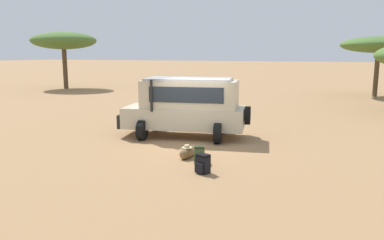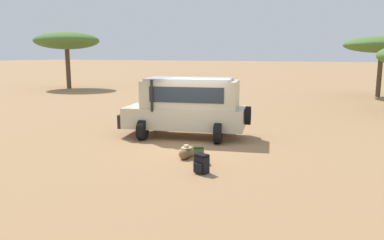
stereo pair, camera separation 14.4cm
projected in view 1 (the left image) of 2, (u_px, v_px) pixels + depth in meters
name	position (u px, v px, depth m)	size (l,w,h in m)	color
ground_plane	(192.00, 144.00, 14.27)	(320.00, 320.00, 0.00)	#9E754C
safari_vehicle	(187.00, 106.00, 15.36)	(5.48, 3.38, 2.44)	beige
backpack_beside_front_wheel	(199.00, 155.00, 11.82)	(0.41, 0.43, 0.53)	#42562D
backpack_cluster_center	(203.00, 164.00, 10.78)	(0.44, 0.43, 0.56)	black
duffel_bag_low_black_case	(188.00, 152.00, 12.43)	(0.35, 0.89, 0.45)	brown
acacia_tree_far_left	(63.00, 41.00, 36.36)	(6.58, 5.71, 5.49)	brown
acacia_tree_left_mid	(379.00, 45.00, 29.40)	(5.78, 5.80, 4.75)	brown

